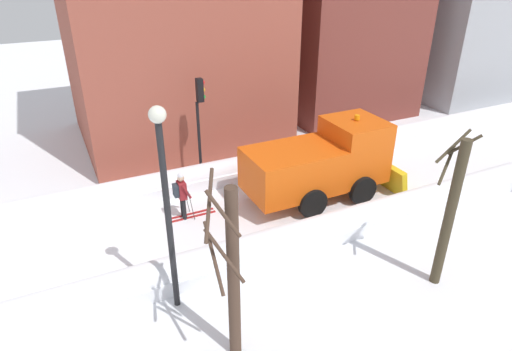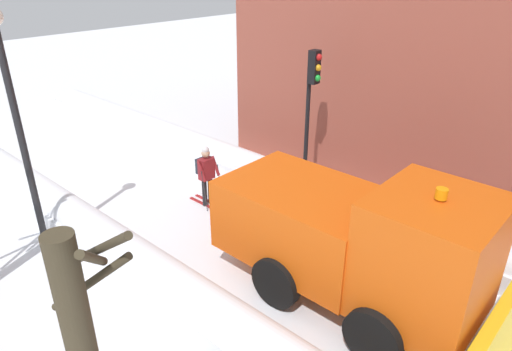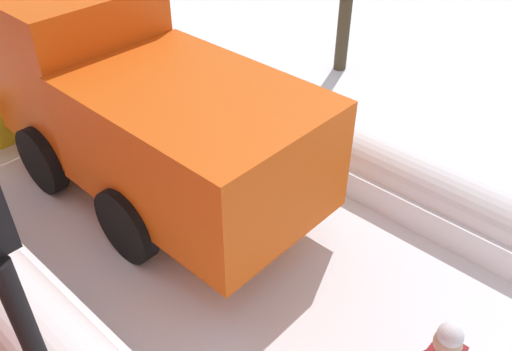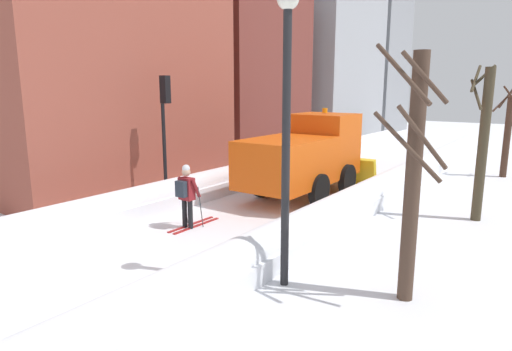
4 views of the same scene
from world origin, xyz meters
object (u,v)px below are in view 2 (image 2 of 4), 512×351
Objects in this scene: plow_truck at (358,241)px; traffic_light_pole at (311,96)px; skier at (206,173)px; street_lamp at (14,108)px.

plow_truck is 1.40× the size of traffic_light_pole.
skier is at bearing -33.47° from traffic_light_pole.
skier is 5.05m from street_lamp.
street_lamp is (6.65, -3.15, 0.53)m from traffic_light_pole.
plow_truck is 7.83m from street_lamp.
plow_truck is 1.06× the size of street_lamp.
plow_truck is 5.15m from traffic_light_pole.
skier is 0.32× the size of street_lamp.
traffic_light_pole is 7.38m from street_lamp.
street_lamp is at bearing -19.70° from skier.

